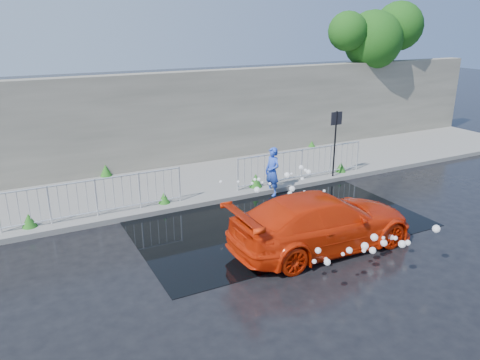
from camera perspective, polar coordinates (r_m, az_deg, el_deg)
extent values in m
plane|color=black|center=(12.50, 4.73, -6.98)|extent=(90.00, 90.00, 0.00)
cube|color=slate|center=(16.59, -4.42, -0.06)|extent=(30.00, 4.00, 0.15)
cube|color=slate|center=(14.87, -1.38, -2.25)|extent=(30.00, 0.25, 0.16)
cube|color=#625F52|center=(18.10, -7.34, 7.43)|extent=(30.00, 0.60, 3.50)
cube|color=black|center=(13.51, 4.29, -4.90)|extent=(8.00, 5.00, 0.01)
cylinder|color=black|center=(16.77, 11.46, 4.02)|extent=(0.06, 0.06, 2.50)
cube|color=black|center=(16.55, 11.68, 7.37)|extent=(0.45, 0.04, 0.45)
cylinder|color=#332114|center=(24.07, 15.03, 11.22)|extent=(0.36, 0.36, 5.00)
sphere|color=#194310|center=(22.98, 15.90, 16.09)|extent=(2.66, 2.66, 2.66)
sphere|color=#194310|center=(24.01, 18.78, 17.35)|extent=(2.24, 2.24, 2.24)
sphere|color=#194310|center=(21.98, 12.99, 17.26)|extent=(1.72, 1.72, 1.72)
cylinder|color=silver|center=(14.42, -7.37, -0.48)|extent=(0.05, 0.05, 1.10)
cylinder|color=silver|center=(13.66, -17.33, 0.00)|extent=(5.00, 0.04, 0.04)
cylinder|color=silver|center=(13.98, -16.96, -3.69)|extent=(5.00, 0.04, 0.04)
cylinder|color=silver|center=(15.17, -0.28, 0.67)|extent=(0.05, 0.05, 1.10)
cylinder|color=silver|center=(17.91, 14.12, 2.95)|extent=(0.05, 0.05, 1.10)
cylinder|color=silver|center=(16.27, 7.59, 3.67)|extent=(5.00, 0.04, 0.04)
cylinder|color=silver|center=(16.54, 7.45, 0.49)|extent=(5.00, 0.04, 0.04)
cone|color=#1C5416|center=(13.85, -24.34, -4.50)|extent=(0.40, 0.40, 0.38)
cone|color=#1C5416|center=(14.44, -9.24, -2.15)|extent=(0.36, 0.36, 0.34)
cone|color=#1C5416|center=(15.63, 1.92, -0.04)|extent=(0.44, 0.44, 0.45)
cone|color=#1C5416|center=(17.61, 12.19, 1.56)|extent=(0.38, 0.38, 0.36)
cone|color=#1C5416|center=(17.42, -16.06, 1.15)|extent=(0.42, 0.42, 0.42)
cone|color=#1C5416|center=(20.99, 8.72, 4.40)|extent=(0.34, 0.34, 0.25)
sphere|color=white|center=(12.72, 4.77, -5.03)|extent=(0.07, 0.07, 0.07)
sphere|color=white|center=(13.73, 3.65, -0.46)|extent=(0.09, 0.09, 0.09)
sphere|color=white|center=(12.67, 7.05, -5.19)|extent=(0.13, 0.13, 0.13)
sphere|color=white|center=(12.74, 4.71, -4.17)|extent=(0.10, 0.10, 0.10)
sphere|color=white|center=(12.67, 3.80, -4.24)|extent=(0.17, 0.17, 0.17)
sphere|color=white|center=(12.51, 2.60, -4.41)|extent=(0.14, 0.14, 0.14)
sphere|color=white|center=(13.14, 5.29, -2.30)|extent=(0.11, 0.11, 0.11)
sphere|color=white|center=(14.26, 7.62, 0.13)|extent=(0.10, 0.10, 0.10)
sphere|color=white|center=(12.28, 1.83, -5.07)|extent=(0.09, 0.09, 0.09)
sphere|color=white|center=(13.88, 1.81, 0.07)|extent=(0.09, 0.09, 0.09)
sphere|color=white|center=(14.33, 6.30, 0.77)|extent=(0.07, 0.07, 0.07)
sphere|color=white|center=(14.42, 5.75, 0.61)|extent=(0.17, 0.17, 0.17)
sphere|color=white|center=(13.88, 6.36, -1.07)|extent=(0.18, 0.18, 0.18)
sphere|color=white|center=(13.12, 2.07, -1.20)|extent=(0.17, 0.17, 0.17)
sphere|color=white|center=(14.86, 8.36, 0.97)|extent=(0.16, 0.16, 0.16)
sphere|color=white|center=(14.81, 7.45, 1.55)|extent=(0.14, 0.14, 0.14)
sphere|color=white|center=(12.46, 1.01, -4.18)|extent=(0.11, 0.11, 0.11)
sphere|color=white|center=(13.44, 1.49, -0.40)|extent=(0.08, 0.08, 0.08)
sphere|color=white|center=(12.47, 4.99, -5.89)|extent=(0.13, 0.13, 0.13)
sphere|color=white|center=(12.95, 6.06, -4.47)|extent=(0.12, 0.12, 0.12)
sphere|color=white|center=(12.13, 1.20, -6.26)|extent=(0.16, 0.16, 0.16)
sphere|color=white|center=(14.23, 10.23, -1.31)|extent=(0.08, 0.08, 0.08)
sphere|color=white|center=(12.18, 1.76, -5.36)|extent=(0.13, 0.13, 0.13)
sphere|color=white|center=(12.81, 6.50, -5.46)|extent=(0.06, 0.06, 0.06)
sphere|color=white|center=(13.79, 2.74, -0.29)|extent=(0.07, 0.07, 0.07)
sphere|color=white|center=(14.87, 7.97, 1.19)|extent=(0.10, 0.10, 0.10)
sphere|color=white|center=(12.47, 3.56, -4.49)|extent=(0.11, 0.11, 0.11)
sphere|color=white|center=(13.63, 7.86, -1.45)|extent=(0.09, 0.09, 0.09)
sphere|color=white|center=(13.94, 2.29, 0.09)|extent=(0.11, 0.11, 0.11)
sphere|color=white|center=(13.37, -2.37, -0.21)|extent=(0.08, 0.08, 0.08)
sphere|color=white|center=(13.35, 6.11, -1.66)|extent=(0.14, 0.14, 0.14)
sphere|color=white|center=(13.67, -0.23, -0.21)|extent=(0.08, 0.08, 0.08)
sphere|color=white|center=(10.70, 19.15, -7.39)|extent=(0.17, 0.17, 0.17)
sphere|color=white|center=(10.18, 13.18, -8.34)|extent=(0.14, 0.14, 0.14)
sphere|color=white|center=(10.14, 9.50, -8.48)|extent=(0.13, 0.13, 0.13)
sphere|color=white|center=(9.67, 10.59, -9.81)|extent=(0.14, 0.14, 0.14)
sphere|color=white|center=(11.58, 15.86, -8.26)|extent=(0.16, 0.16, 0.16)
sphere|color=white|center=(10.12, 12.44, -8.82)|extent=(0.08, 0.08, 0.08)
sphere|color=white|center=(11.06, 10.43, -9.45)|extent=(0.09, 0.09, 0.09)
sphere|color=white|center=(12.24, 18.42, -6.74)|extent=(0.11, 0.11, 0.11)
sphere|color=white|center=(12.11, 19.78, -7.21)|extent=(0.14, 0.14, 0.14)
sphere|color=white|center=(11.33, 16.05, -6.74)|extent=(0.17, 0.17, 0.17)
sphere|color=white|center=(11.21, 14.87, -8.32)|extent=(0.10, 0.10, 0.10)
sphere|color=white|center=(12.29, 17.91, -6.64)|extent=(0.15, 0.15, 0.15)
sphere|color=white|center=(11.32, 22.81, -5.50)|extent=(0.18, 0.18, 0.18)
sphere|color=white|center=(11.82, 17.13, -7.35)|extent=(0.17, 0.17, 0.17)
sphere|color=white|center=(11.70, 17.08, -6.75)|extent=(0.08, 0.08, 0.08)
sphere|color=white|center=(10.75, 14.97, -7.78)|extent=(0.17, 0.17, 0.17)
sphere|color=white|center=(10.39, 9.04, -9.78)|extent=(0.10, 0.10, 0.10)
imported|color=red|center=(11.83, 10.01, -5.02)|extent=(4.87, 2.03, 1.41)
imported|color=blue|center=(15.18, 3.96, 1.03)|extent=(0.48, 0.64, 1.60)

